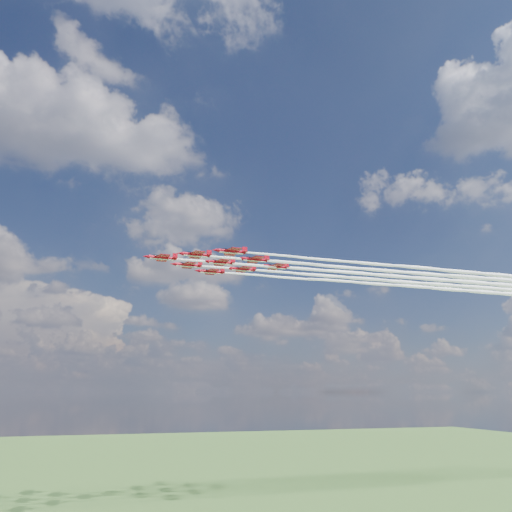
% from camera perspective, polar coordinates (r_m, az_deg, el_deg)
% --- Properties ---
extents(jet_lead, '(150.95, 9.09, 2.65)m').
position_cam_1_polar(jet_lead, '(179.69, 12.64, -2.03)').
color(jet_lead, '#A60919').
extents(jet_row2_port, '(150.95, 9.09, 2.65)m').
position_cam_1_polar(jet_row2_port, '(179.09, 16.30, -1.74)').
color(jet_row2_port, '#A60919').
extents(jet_row2_starb, '(150.95, 9.09, 2.65)m').
position_cam_1_polar(jet_row2_starb, '(190.06, 14.05, -2.66)').
color(jet_row2_starb, '#A60919').
extents(jet_row3_port, '(150.95, 9.09, 2.65)m').
position_cam_1_polar(jet_row3_port, '(179.23, 19.97, -1.44)').
color(jet_row3_port, '#A60919').
extents(jet_row3_centre, '(150.95, 9.09, 2.65)m').
position_cam_1_polar(jet_row3_centre, '(189.71, 17.51, -2.38)').
color(jet_row3_centre, '#A60919').
extents(jet_row3_starb, '(150.95, 9.09, 2.65)m').
position_cam_1_polar(jet_row3_starb, '(200.55, 15.32, -3.22)').
color(jet_row3_starb, '#A60919').
extents(jet_row4_port, '(150.95, 9.09, 2.65)m').
position_cam_1_polar(jet_row4_port, '(190.06, 20.97, -2.10)').
color(jet_row4_port, '#A60919').
extents(jet_row4_starb, '(150.95, 9.09, 2.65)m').
position_cam_1_polar(jet_row4_starb, '(200.43, 18.60, -2.95)').
color(jet_row4_starb, '#A60919').
extents(jet_tail, '(150.95, 9.09, 2.65)m').
position_cam_1_polar(jet_tail, '(200.96, 21.87, -2.68)').
color(jet_tail, '#A60919').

